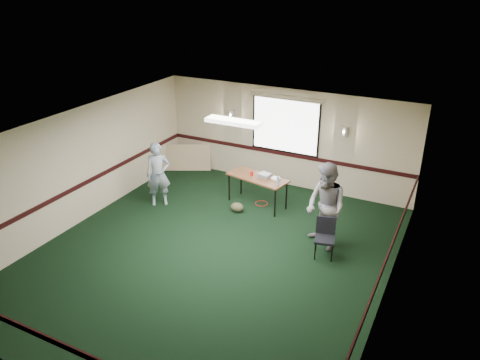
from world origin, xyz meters
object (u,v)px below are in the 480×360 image
at_px(person_left, 158,174).
at_px(person_right, 326,207).
at_px(projector, 265,175).
at_px(conference_chair, 325,234).
at_px(folding_table, 257,179).

xyz_separation_m(person_left, person_right, (4.34, -0.06, 0.14)).
distance_m(projector, conference_chair, 2.55).
height_order(folding_table, person_right, person_right).
relative_size(conference_chair, person_right, 0.44).
height_order(folding_table, projector, projector).
bearing_deg(person_left, projector, -13.67).
distance_m(person_left, person_right, 4.34).
xyz_separation_m(projector, conference_chair, (2.04, -1.48, -0.34)).
distance_m(folding_table, projector, 0.21).
bearing_deg(person_right, folding_table, -172.09).
bearing_deg(person_left, folding_table, -13.35).
distance_m(folding_table, person_left, 2.49).
bearing_deg(conference_chair, person_right, 97.40).
height_order(person_left, person_right, person_right).
height_order(conference_chair, person_right, person_right).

